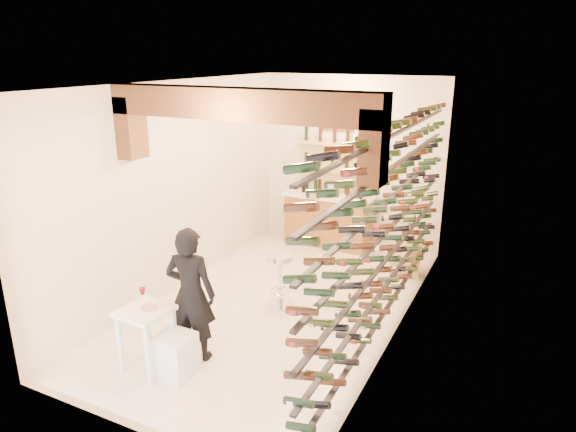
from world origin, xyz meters
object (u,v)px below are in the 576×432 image
Objects in this scene: back_counter at (328,218)px; white_stool at (175,355)px; wine_rack at (386,220)px; tasting_table at (146,320)px; person at (191,294)px; crate_lower at (404,267)px; chrome_barstool at (280,276)px.

back_counter is 3.36× the size of white_stool.
tasting_table is (-2.18, -2.10, -0.91)m from wine_rack.
crate_lower is at bearing -127.85° from person.
person is at bearing -115.96° from crate_lower.
wine_rack is 11.88× the size of crate_lower.
tasting_table is 0.58m from person.
back_counter is 4.76m from tasting_table.
crate_lower is (1.73, 3.55, -0.70)m from person.
wine_rack is 3.35× the size of back_counter.
tasting_table is at bearing -174.05° from white_stool.
wine_rack is at bearing 0.36° from chrome_barstool.
wine_rack is at bearing -86.03° from crate_lower.
tasting_table reaches higher than chrome_barstool.
white_stool is 0.71m from person.
wine_rack is 3.40× the size of person.
tasting_table is at bearing -117.21° from crate_lower.
wine_rack reaches higher than person.
chrome_barstool is at bearing 75.55° from tasting_table.
person is at bearing -138.27° from wine_rack.
tasting_table is 1.86× the size of white_stool.
chrome_barstool is (0.31, 2.05, 0.22)m from white_stool.
crate_lower is (1.38, 1.90, -0.33)m from chrome_barstool.
back_counter is (-1.83, 2.65, -1.02)m from wine_rack.
tasting_table reaches higher than crate_lower.
back_counter is 4.32m from person.
chrome_barstool is 1.69× the size of crate_lower.
back_counter reaches higher than white_stool.
chrome_barstool is (0.34, 1.65, -0.37)m from person.
wine_rack is at bearing -55.34° from back_counter.
wine_rack is 3.38m from back_counter.
crate_lower is (-0.13, 1.89, -1.40)m from wine_rack.
person is at bearing -101.82° from chrome_barstool.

